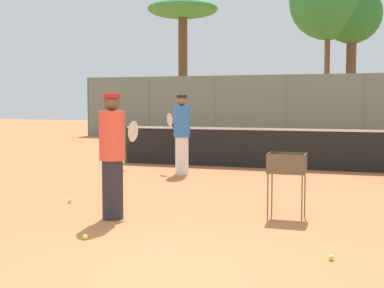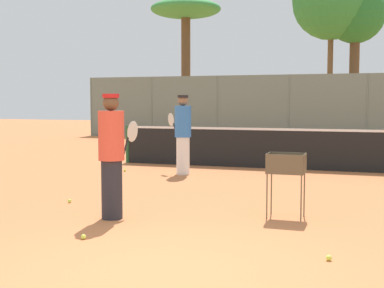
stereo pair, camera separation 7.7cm
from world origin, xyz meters
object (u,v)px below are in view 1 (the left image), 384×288
object	(u,v)px
tennis_net	(290,148)
ball_cart	(287,169)
player_white_outfit	(113,154)
player_red_cap	(182,133)

from	to	relation	value
tennis_net	ball_cart	xyz separation A→B (m)	(0.80, -5.88, 0.19)
tennis_net	player_white_outfit	world-z (taller)	player_white_outfit
player_red_cap	ball_cart	size ratio (longest dim) A/B	1.95
player_white_outfit	ball_cart	size ratio (longest dim) A/B	1.91
player_white_outfit	ball_cart	xyz separation A→B (m)	(2.47, 0.93, -0.23)
player_red_cap	ball_cart	bearing A→B (deg)	165.74
player_white_outfit	tennis_net	bearing A→B (deg)	-4.59
player_red_cap	ball_cart	xyz separation A→B (m)	(3.15, -4.07, -0.25)
tennis_net	player_white_outfit	distance (m)	7.02
ball_cart	tennis_net	bearing A→B (deg)	97.73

